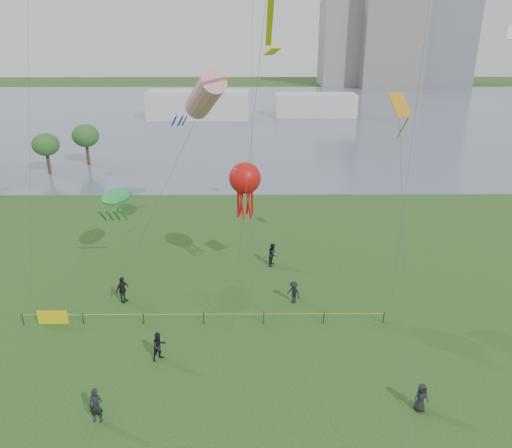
{
  "coord_description": "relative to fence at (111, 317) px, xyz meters",
  "views": [
    {
      "loc": [
        -0.2,
        -16.45,
        18.31
      ],
      "look_at": [
        0.0,
        10.0,
        8.0
      ],
      "focal_mm": 35.0,
      "sensor_mm": 36.0,
      "label": 1
    }
  ],
  "objects": [
    {
      "name": "lake",
      "position": [
        9.59,
        87.83,
        -0.53
      ],
      "size": [
        400.0,
        120.0,
        0.08
      ],
      "primitive_type": "cube",
      "color": "slate",
      "rests_on": "ground_plane"
    },
    {
      "name": "building_mid",
      "position": [
        55.59,
        149.83,
        18.45
      ],
      "size": [
        20.0,
        20.0,
        38.0
      ],
      "primitive_type": "cube",
      "color": "slate",
      "rests_on": "ground_plane"
    },
    {
      "name": "building_low",
      "position": [
        41.59,
        155.83,
        13.45
      ],
      "size": [
        16.0,
        18.0,
        28.0
      ],
      "primitive_type": "cube",
      "color": "gray",
      "rests_on": "ground_plane"
    },
    {
      "name": "pavilion_left",
      "position": [
        -2.41,
        82.83,
        2.45
      ],
      "size": [
        22.0,
        8.0,
        6.0
      ],
      "primitive_type": "cube",
      "color": "silver",
      "rests_on": "ground_plane"
    },
    {
      "name": "pavilion_right",
      "position": [
        23.59,
        85.83,
        1.95
      ],
      "size": [
        18.0,
        7.0,
        5.0
      ],
      "primitive_type": "cube",
      "color": "silver",
      "rests_on": "ground_plane"
    },
    {
      "name": "fence",
      "position": [
        0.0,
        0.0,
        0.0
      ],
      "size": [
        24.07,
        0.07,
        1.05
      ],
      "color": "black",
      "rests_on": "ground_plane"
    },
    {
      "name": "spectator_a",
      "position": [
        3.85,
        -3.81,
        0.35
      ],
      "size": [
        1.11,
        1.09,
        1.81
      ],
      "primitive_type": "imported",
      "rotation": [
        0.0,
        0.0,
        0.71
      ],
      "color": "black",
      "rests_on": "ground_plane"
    },
    {
      "name": "spectator_b",
      "position": [
        12.31,
        2.74,
        0.28
      ],
      "size": [
        1.2,
        1.21,
        1.68
      ],
      "primitive_type": "imported",
      "rotation": [
        0.0,
        0.0,
        -0.79
      ],
      "color": "black",
      "rests_on": "ground_plane"
    },
    {
      "name": "spectator_c",
      "position": [
        0.05,
        2.97,
        0.42
      ],
      "size": [
        1.01,
        1.23,
        1.95
      ],
      "primitive_type": "imported",
      "rotation": [
        0.0,
        0.0,
        1.02
      ],
      "color": "black",
      "rests_on": "ground_plane"
    },
    {
      "name": "spectator_d",
      "position": [
        17.98,
        -8.19,
        0.24
      ],
      "size": [
        0.88,
        0.68,
        1.6
      ],
      "primitive_type": "imported",
      "rotation": [
        0.0,
        0.0,
        0.24
      ],
      "color": "black",
      "rests_on": "ground_plane"
    },
    {
      "name": "spectator_f",
      "position": [
        1.6,
        -8.83,
        0.4
      ],
      "size": [
        0.71,
        0.48,
        1.91
      ],
      "primitive_type": "imported",
      "rotation": [
        0.0,
        0.0,
        -0.03
      ],
      "color": "black",
      "rests_on": "ground_plane"
    },
    {
      "name": "spectator_g",
      "position": [
        11.08,
        8.91,
        0.42
      ],
      "size": [
        0.99,
        1.12,
        1.95
      ],
      "primitive_type": "imported",
      "rotation": [
        0.0,
        0.0,
        1.27
      ],
      "color": "black",
      "rests_on": "ground_plane"
    },
    {
      "name": "kite_windsock",
      "position": [
        6.0,
        7.95,
        13.39
      ],
      "size": [
        8.76,
        5.16,
        15.9
      ],
      "rotation": [
        0.0,
        0.0,
        -0.41
      ],
      "color": "#3F3F42"
    },
    {
      "name": "kite_creature",
      "position": [
        -1.29,
        8.62,
        5.57
      ],
      "size": [
        4.71,
        10.33,
        6.55
      ],
      "rotation": [
        0.0,
        0.0,
        -0.19
      ],
      "color": "#3F3F42"
    },
    {
      "name": "kite_octopus",
      "position": [
        8.86,
        5.21,
        7.97
      ],
      "size": [
        3.16,
        6.15,
        9.73
      ],
      "rotation": [
        0.0,
        0.0,
        -0.27
      ],
      "color": "#3F3F42"
    },
    {
      "name": "kite_delta",
      "position": [
        16.88,
        -3.43,
        13.35
      ],
      "size": [
        2.24,
        13.41,
        15.34
      ],
      "rotation": [
        0.0,
        0.0,
        -0.43
      ],
      "color": "#3F3F42"
    }
  ]
}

